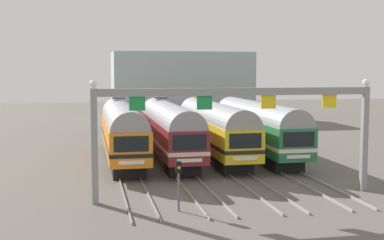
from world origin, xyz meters
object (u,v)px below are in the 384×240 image
at_px(commuter_train_orange, 122,129).
at_px(catenary_gantry, 237,112).
at_px(commuter_train_yellow, 214,127).
at_px(commuter_train_maroon, 169,128).
at_px(yard_signal_mast, 179,176).
at_px(commuter_train_green, 258,126).

distance_m(commuter_train_orange, catenary_gantry, 14.89).
bearing_deg(catenary_gantry, commuter_train_yellow, 81.83).
bearing_deg(commuter_train_maroon, catenary_gantry, -81.83).
xyz_separation_m(commuter_train_orange, commuter_train_yellow, (7.76, 0.00, 0.00)).
height_order(catenary_gantry, yard_signal_mast, catenary_gantry).
height_order(commuter_train_maroon, catenary_gantry, catenary_gantry).
relative_size(commuter_train_maroon, commuter_train_green, 1.00).
bearing_deg(catenary_gantry, yard_signal_mast, -148.22).
bearing_deg(commuter_train_orange, yard_signal_mast, -83.05).
relative_size(commuter_train_yellow, catenary_gantry, 1.07).
relative_size(commuter_train_orange, catenary_gantry, 1.07).
bearing_deg(catenary_gantry, commuter_train_green, 66.68).
relative_size(commuter_train_maroon, yard_signal_mast, 6.62).
relative_size(commuter_train_orange, commuter_train_green, 1.00).
xyz_separation_m(commuter_train_yellow, catenary_gantry, (-1.94, -13.50, 2.40)).
bearing_deg(commuter_train_green, commuter_train_maroon, 179.97).
bearing_deg(commuter_train_yellow, commuter_train_maroon, 180.00).
distance_m(catenary_gantry, yard_signal_mast, 5.56).
xyz_separation_m(commuter_train_maroon, commuter_train_green, (7.76, -0.00, -0.00)).
bearing_deg(commuter_train_yellow, commuter_train_orange, 180.00).
height_order(commuter_train_orange, yard_signal_mast, commuter_train_orange).
xyz_separation_m(commuter_train_orange, commuter_train_green, (11.63, -0.00, -0.00)).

